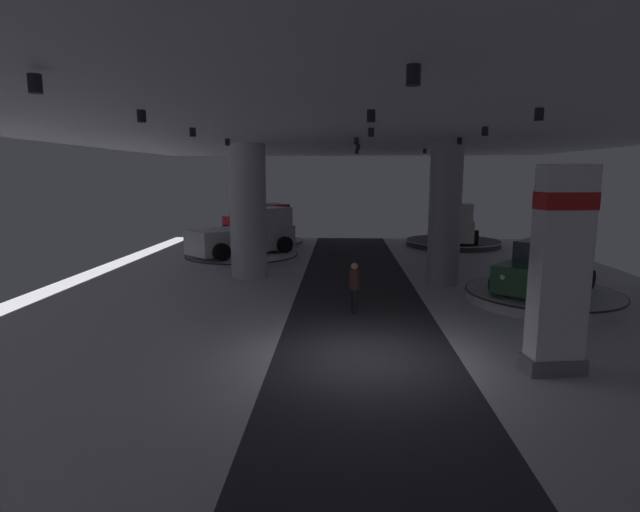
% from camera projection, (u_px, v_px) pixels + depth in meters
% --- Properties ---
extents(ground, '(24.00, 44.00, 0.06)m').
position_uv_depth(ground, '(366.00, 359.00, 11.45)').
color(ground, silver).
extents(ceiling_with_spotlights, '(24.00, 44.00, 0.39)m').
position_uv_depth(ceiling_with_spotlights, '(370.00, 114.00, 10.54)').
color(ceiling_with_spotlights, silver).
extents(column_left, '(1.51, 1.51, 5.50)m').
position_uv_depth(column_left, '(248.00, 212.00, 20.19)').
color(column_left, silver).
rests_on(column_left, ground).
extents(column_right, '(1.24, 1.24, 5.50)m').
position_uv_depth(column_right, '(445.00, 214.00, 18.90)').
color(column_right, '#ADADB2').
rests_on(column_right, ground).
extents(brand_sign_pylon, '(1.34, 0.80, 4.47)m').
position_uv_depth(brand_sign_pylon, '(560.00, 268.00, 10.27)').
color(brand_sign_pylon, slate).
rests_on(brand_sign_pylon, ground).
extents(display_platform_deep_right, '(5.68, 5.68, 0.35)m').
position_uv_depth(display_platform_deep_right, '(453.00, 243.00, 29.55)').
color(display_platform_deep_right, '#333338').
rests_on(display_platform_deep_right, ground).
extents(pickup_truck_deep_right, '(3.47, 5.61, 2.30)m').
position_uv_depth(pickup_truck_deep_right, '(454.00, 225.00, 29.06)').
color(pickup_truck_deep_right, silver).
rests_on(pickup_truck_deep_right, display_platform_deep_right).
extents(display_platform_far_left, '(5.68, 5.68, 0.27)m').
position_uv_depth(display_platform_far_left, '(242.00, 256.00, 24.83)').
color(display_platform_far_left, silver).
rests_on(display_platform_far_left, ground).
extents(pickup_truck_far_left, '(5.26, 5.20, 2.30)m').
position_uv_depth(pickup_truck_far_left, '(247.00, 235.00, 24.87)').
color(pickup_truck_far_left, silver).
rests_on(pickup_truck_far_left, display_platform_far_left).
extents(display_platform_deep_left, '(5.85, 5.85, 0.28)m').
position_uv_depth(display_platform_deep_left, '(256.00, 242.00, 29.99)').
color(display_platform_deep_left, '#B7B7BC').
rests_on(display_platform_deep_left, ground).
extents(pickup_truck_deep_left, '(4.86, 5.50, 2.30)m').
position_uv_depth(pickup_truck_deep_left, '(258.00, 226.00, 29.56)').
color(pickup_truck_deep_left, red).
rests_on(pickup_truck_deep_left, display_platform_deep_left).
extents(display_platform_mid_right, '(5.04, 5.04, 0.37)m').
position_uv_depth(display_platform_mid_right, '(542.00, 296.00, 16.46)').
color(display_platform_mid_right, '#B7B7BC').
rests_on(display_platform_mid_right, ground).
extents(display_car_mid_right, '(4.16, 4.32, 1.71)m').
position_uv_depth(display_car_mid_right, '(545.00, 269.00, 16.33)').
color(display_car_mid_right, '#2D5638').
rests_on(display_car_mid_right, display_platform_mid_right).
extents(visitor_walking_near, '(0.32, 0.32, 1.59)m').
position_uv_depth(visitor_walking_near, '(354.00, 284.00, 15.06)').
color(visitor_walking_near, black).
rests_on(visitor_walking_near, ground).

